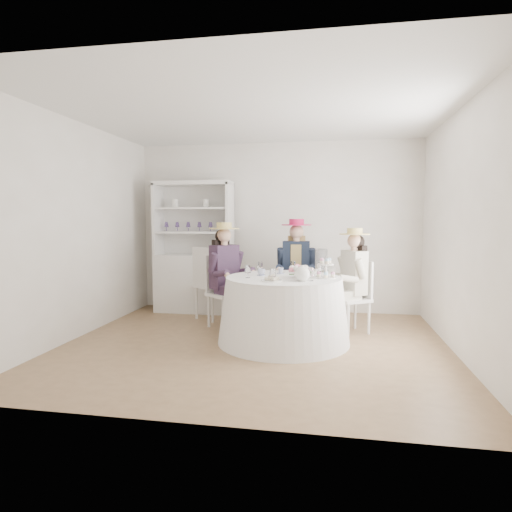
# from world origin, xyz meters

# --- Properties ---
(ground) EXTENTS (4.50, 4.50, 0.00)m
(ground) POSITION_xyz_m (0.00, 0.00, 0.00)
(ground) COLOR brown
(ground) RESTS_ON ground
(ceiling) EXTENTS (4.50, 4.50, 0.00)m
(ceiling) POSITION_xyz_m (0.00, 0.00, 2.70)
(ceiling) COLOR white
(ceiling) RESTS_ON wall_back
(wall_back) EXTENTS (4.50, 0.00, 4.50)m
(wall_back) POSITION_xyz_m (0.00, 2.00, 1.35)
(wall_back) COLOR silver
(wall_back) RESTS_ON ground
(wall_front) EXTENTS (4.50, 0.00, 4.50)m
(wall_front) POSITION_xyz_m (0.00, -2.00, 1.35)
(wall_front) COLOR silver
(wall_front) RESTS_ON ground
(wall_left) EXTENTS (0.00, 4.50, 4.50)m
(wall_left) POSITION_xyz_m (-2.25, 0.00, 1.35)
(wall_left) COLOR silver
(wall_left) RESTS_ON ground
(wall_right) EXTENTS (0.00, 4.50, 4.50)m
(wall_right) POSITION_xyz_m (2.25, 0.00, 1.35)
(wall_right) COLOR silver
(wall_right) RESTS_ON ground
(tea_table) EXTENTS (1.58, 1.58, 0.80)m
(tea_table) POSITION_xyz_m (0.32, 0.19, 0.40)
(tea_table) COLOR white
(tea_table) RESTS_ON ground
(hutch) EXTENTS (1.38, 0.85, 2.07)m
(hutch) POSITION_xyz_m (-1.28, 1.67, 0.74)
(hutch) COLOR silver
(hutch) RESTS_ON ground
(side_table) EXTENTS (0.56, 0.56, 0.73)m
(side_table) POSITION_xyz_m (0.68, 1.75, 0.37)
(side_table) COLOR silver
(side_table) RESTS_ON ground
(hatbox) EXTENTS (0.34, 0.34, 0.29)m
(hatbox) POSITION_xyz_m (0.68, 1.75, 0.88)
(hatbox) COLOR black
(hatbox) RESTS_ON side_table
(guest_left) EXTENTS (0.62, 0.60, 1.44)m
(guest_left) POSITION_xyz_m (-0.54, 0.74, 0.81)
(guest_left) COLOR silver
(guest_left) RESTS_ON ground
(guest_mid) EXTENTS (0.54, 0.56, 1.49)m
(guest_mid) POSITION_xyz_m (0.39, 1.21, 0.84)
(guest_mid) COLOR silver
(guest_mid) RESTS_ON ground
(guest_right) EXTENTS (0.59, 0.54, 1.37)m
(guest_right) POSITION_xyz_m (1.15, 0.78, 0.77)
(guest_right) COLOR silver
(guest_right) RESTS_ON ground
(spare_chair) EXTENTS (0.61, 0.61, 1.08)m
(spare_chair) POSITION_xyz_m (-0.89, 1.15, 0.58)
(spare_chair) COLOR silver
(spare_chair) RESTS_ON ground
(teacup_a) EXTENTS (0.10, 0.10, 0.07)m
(teacup_a) POSITION_xyz_m (0.04, 0.26, 0.83)
(teacup_a) COLOR white
(teacup_a) RESTS_ON tea_table
(teacup_b) EXTENTS (0.08, 0.08, 0.07)m
(teacup_b) POSITION_xyz_m (0.25, 0.48, 0.83)
(teacup_b) COLOR white
(teacup_b) RESTS_ON tea_table
(teacup_c) EXTENTS (0.11, 0.11, 0.08)m
(teacup_c) POSITION_xyz_m (0.54, 0.40, 0.83)
(teacup_c) COLOR white
(teacup_c) RESTS_ON tea_table
(flower_bowl) EXTENTS (0.26, 0.26, 0.05)m
(flower_bowl) POSITION_xyz_m (0.55, 0.19, 0.82)
(flower_bowl) COLOR white
(flower_bowl) RESTS_ON tea_table
(flower_arrangement) EXTENTS (0.20, 0.20, 0.08)m
(flower_arrangement) POSITION_xyz_m (0.53, 0.10, 0.89)
(flower_arrangement) COLOR pink
(flower_arrangement) RESTS_ON tea_table
(table_teapot) EXTENTS (0.25, 0.18, 0.19)m
(table_teapot) POSITION_xyz_m (0.57, -0.11, 0.88)
(table_teapot) COLOR white
(table_teapot) RESTS_ON tea_table
(sandwich_plate) EXTENTS (0.24, 0.24, 0.05)m
(sandwich_plate) POSITION_xyz_m (0.23, -0.17, 0.81)
(sandwich_plate) COLOR white
(sandwich_plate) RESTS_ON tea_table
(cupcake_stand) EXTENTS (0.24, 0.24, 0.23)m
(cupcake_stand) POSITION_xyz_m (0.82, 0.18, 0.88)
(cupcake_stand) COLOR white
(cupcake_stand) RESTS_ON tea_table
(stemware_set) EXTENTS (0.90, 0.94, 0.15)m
(stemware_set) POSITION_xyz_m (0.32, 0.19, 0.87)
(stemware_set) COLOR white
(stemware_set) RESTS_ON tea_table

